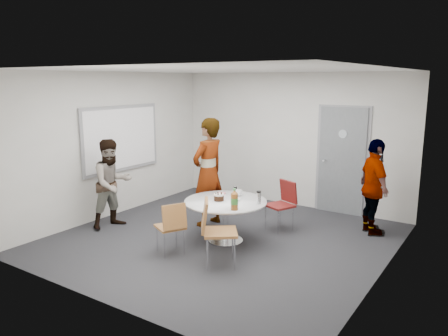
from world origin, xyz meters
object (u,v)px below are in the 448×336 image
Objects in this scene: door at (342,161)px; person_right at (374,187)px; table at (227,206)px; chair_near_right at (213,226)px; chair_near_left at (172,224)px; person_left at (112,184)px; whiteboard at (121,139)px; chair_far at (283,200)px; person_main at (208,172)px.

person_right is (0.85, -0.88, -0.22)m from door.
chair_near_right is (0.34, -0.86, -0.01)m from table.
chair_near_left is 0.51× the size of person_left.
whiteboard is at bearing 47.14° from person_left.
table is 0.81× the size of person_right.
person_right reaches higher than person_left.
chair_far is (0.86, 1.93, 0.04)m from chair_near_left.
chair_near_left is 2.12m from chair_far.
whiteboard is 3.26m from chair_near_right.
whiteboard reaches higher than chair_near_left.
chair_far is at bearing 138.93° from chair_near_right.
whiteboard is 2.74m from table.
whiteboard is 1.46× the size of table.
chair_far is at bearing -46.67° from person_left.
door is 1.63× the size of table.
door reaches higher than chair_far.
chair_near_right is 2.94m from person_right.
chair_near_left is (2.20, -1.15, -0.97)m from whiteboard.
whiteboard is 1.12m from person_left.
chair_far is 0.45× the size of person_main.
chair_near_right is at bearing -21.07° from whiteboard.
door is 1.36× the size of person_left.
person_main is at bearing -179.15° from chair_near_right.
chair_near_left is 0.84× the size of chair_near_right.
table is 2.48m from person_right.
chair_near_right is at bearing -68.13° from table.
person_right is at bearing -132.44° from chair_far.
table is 1.00m from person_main.
chair_far is at bearing -108.20° from door.
whiteboard reaches higher than person_left.
person_right reaches higher than table.
chair_far is at bearing 77.29° from person_right.
person_main is (-0.75, 0.55, 0.36)m from table.
person_main is (-1.72, -2.00, -0.07)m from door.
person_main is at bearing 44.94° from chair_far.
door is at bearing 6.34° from chair_near_left.
door is 1.12× the size of whiteboard.
chair_near_right is 0.59× the size of person_right.
chair_near_left is at bearing 21.16° from person_main.
person_right reaches higher than chair_near_left.
person_main is (-1.09, 1.41, 0.38)m from chair_near_right.
door reaches higher than chair_near_left.
whiteboard is at bearing 90.29° from chair_near_left.
person_left is at bearing 104.25° from chair_near_left.
chair_near_left is 0.42× the size of person_main.
table is at bearing -64.63° from person_left.
person_left is (-2.07, -0.47, 0.19)m from table.
whiteboard is 1.18× the size of person_right.
door is at bearing -32.69° from person_left.
whiteboard is 4.67m from person_right.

